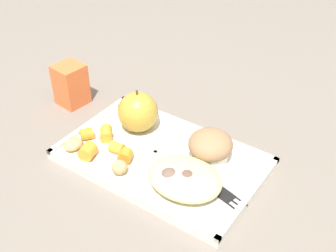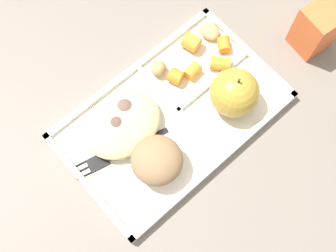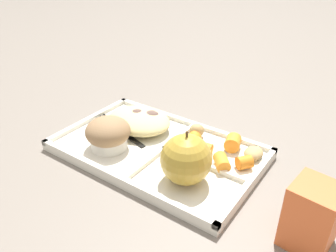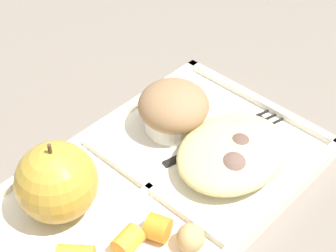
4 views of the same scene
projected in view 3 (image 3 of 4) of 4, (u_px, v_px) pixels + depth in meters
ground at (158, 153)px, 0.61m from camera, size 6.00×6.00×0.00m
lunch_tray at (158, 151)px, 0.61m from camera, size 0.36×0.22×0.02m
green_apple at (186, 159)px, 0.51m from camera, size 0.08×0.08×0.09m
bran_muffin at (108, 134)px, 0.60m from camera, size 0.08×0.08×0.06m
carrot_slice_large at (204, 148)px, 0.59m from camera, size 0.03×0.02×0.02m
carrot_slice_edge at (222, 162)px, 0.55m from camera, size 0.04×0.04×0.02m
carrot_slice_small at (194, 140)px, 0.61m from camera, size 0.03×0.03×0.02m
carrot_slice_near_corner at (233, 143)px, 0.60m from camera, size 0.03×0.03×0.03m
carrot_slice_tilted at (244, 162)px, 0.55m from camera, size 0.03×0.03×0.02m
potato_chunk_small at (197, 130)px, 0.64m from camera, size 0.04×0.04×0.03m
potato_chunk_wedge at (254, 153)px, 0.58m from camera, size 0.03×0.04×0.02m
egg_noodle_pile at (139, 120)px, 0.66m from camera, size 0.13×0.11×0.03m
meatball_side at (152, 120)px, 0.66m from camera, size 0.04×0.04×0.04m
meatball_back at (137, 118)px, 0.67m from camera, size 0.04×0.04×0.04m
meatball_center at (136, 123)px, 0.66m from camera, size 0.03×0.03×0.03m
meatball_front at (145, 123)px, 0.66m from camera, size 0.03×0.03×0.03m
plastic_fork at (116, 127)px, 0.67m from camera, size 0.16×0.06×0.00m
milk_carton at (312, 216)px, 0.41m from camera, size 0.06×0.06×0.09m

